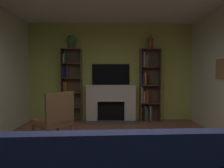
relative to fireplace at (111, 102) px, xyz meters
name	(u,v)px	position (x,y,z in m)	size (l,w,h in m)	color
wall_back_accent	(111,72)	(0.00, 0.16, 0.86)	(4.95, 0.06, 2.87)	#BBC95C
fireplace	(111,102)	(0.00, 0.00, 0.00)	(1.54, 0.55, 1.06)	white
tv	(111,74)	(0.00, 0.10, 0.80)	(1.10, 0.06, 0.61)	black
bookshelf_left	(70,87)	(-1.21, 0.03, 0.43)	(0.58, 0.28, 2.11)	brown
bookshelf_right	(147,88)	(1.07, 0.02, 0.40)	(0.58, 0.30, 2.11)	brown
potted_plant	(71,41)	(-1.14, -0.02, 1.76)	(0.27, 0.27, 0.38)	#475056
vase_with_flowers	(150,43)	(1.15, -0.02, 1.71)	(0.15, 0.15, 0.49)	brown
armchair	(55,118)	(-1.13, -1.91, -0.05)	(0.84, 0.84, 1.04)	brown
coffee_table	(110,166)	(-0.06, -3.71, -0.20)	(0.90, 0.45, 0.44)	brown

